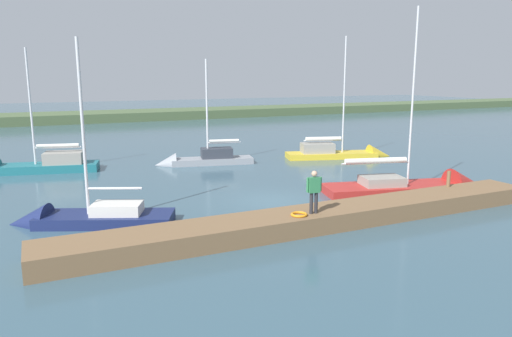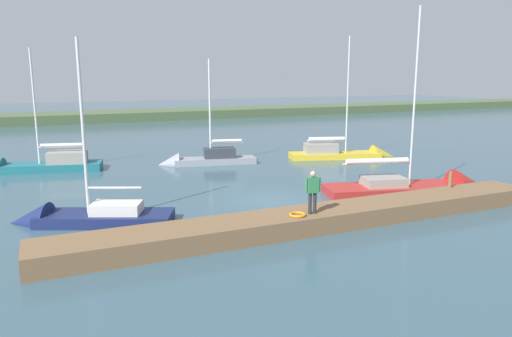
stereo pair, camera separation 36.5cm
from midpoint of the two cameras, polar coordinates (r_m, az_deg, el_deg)
name	(u,v)px [view 1 (the left image)]	position (r m, az deg, el deg)	size (l,w,h in m)	color
ground_plane	(273,201)	(23.61, 1.56, -3.93)	(200.00, 200.00, 0.00)	#385666
far_shoreline	(115,120)	(69.35, -16.71, 5.56)	(180.00, 8.00, 2.40)	#4C603D
dock_pier	(322,218)	(19.81, 7.41, -5.87)	(22.21, 2.05, 0.74)	brown
mooring_post_near	(449,179)	(25.07, 21.69, -1.16)	(0.18, 0.18, 0.79)	brown
life_ring_buoy	(299,214)	(18.67, 4.61, -5.51)	(0.66, 0.66, 0.10)	orange
sailboat_mid_channel	(199,161)	(33.52, -7.11, 0.85)	(6.97, 3.04, 7.97)	gray
sailboat_behind_pier	(81,222)	(21.34, -20.74, -6.05)	(6.93, 4.40, 8.49)	navy
sailboat_far_right	(423,188)	(27.01, 19.02, -2.27)	(9.32, 4.43, 10.53)	#B22823
sailboat_far_left	(32,170)	(33.89, -25.58, -0.12)	(7.95, 3.61, 8.75)	#1E6B75
sailboat_outer_mooring	(344,155)	(36.62, 10.25, 1.57)	(8.22, 4.12, 9.82)	gold
person_on_dock	(314,189)	(18.79, 6.41, -2.44)	(0.65, 0.27, 1.72)	#28282D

